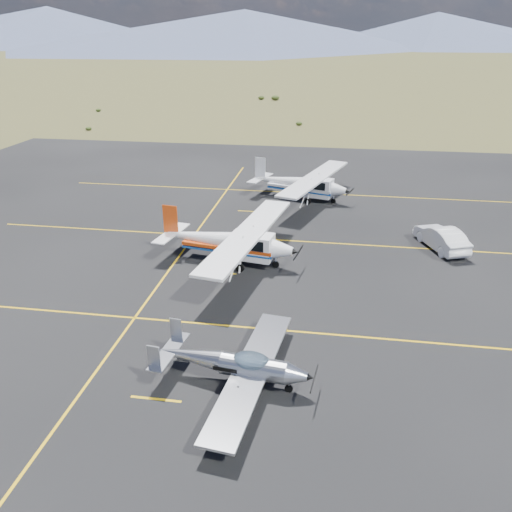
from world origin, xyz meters
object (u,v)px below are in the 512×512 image
(aircraft_cessna, at_px, (229,240))
(aircraft_low_wing, at_px, (236,364))
(aircraft_plain, at_px, (301,183))
(sedan, at_px, (441,238))

(aircraft_cessna, bearing_deg, aircraft_low_wing, -67.35)
(aircraft_plain, distance_m, sedan, 13.29)
(aircraft_low_wing, relative_size, sedan, 1.90)
(aircraft_low_wing, distance_m, aircraft_cessna, 11.56)
(aircraft_plain, xyz_separation_m, sedan, (9.65, -9.12, -0.62))
(aircraft_low_wing, height_order, sedan, aircraft_low_wing)
(aircraft_cessna, xyz_separation_m, aircraft_plain, (3.35, 13.14, -0.03))
(aircraft_cessna, relative_size, aircraft_plain, 1.03)
(aircraft_low_wing, bearing_deg, aircraft_cessna, 109.94)
(aircraft_cessna, bearing_deg, aircraft_plain, 85.34)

